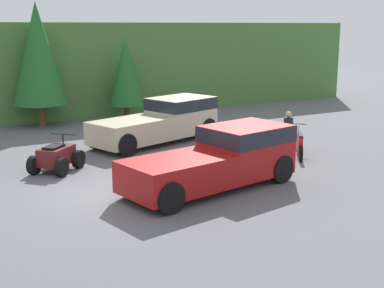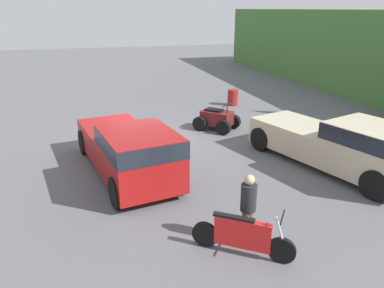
# 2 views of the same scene
# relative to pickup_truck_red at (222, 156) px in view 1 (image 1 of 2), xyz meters

# --- Properties ---
(ground_plane) EXTENTS (80.00, 80.00, 0.00)m
(ground_plane) POSITION_rel_pickup_truck_red_xyz_m (-3.33, 0.87, -0.97)
(ground_plane) COLOR #5B5B60
(tree_left) EXTENTS (2.66, 2.66, 6.05)m
(tree_left) POSITION_rel_pickup_truck_red_xyz_m (-2.16, 13.10, 2.59)
(tree_left) COLOR brown
(tree_left) RESTS_ON ground_plane
(tree_mid_left) EXTENTS (1.86, 1.86, 4.23)m
(tree_mid_left) POSITION_rel_pickup_truck_red_xyz_m (2.26, 12.74, 1.52)
(tree_mid_left) COLOR brown
(tree_mid_left) RESTS_ON ground_plane
(pickup_truck_red) EXTENTS (5.94, 3.01, 1.81)m
(pickup_truck_red) POSITION_rel_pickup_truck_red_xyz_m (0.00, 0.00, 0.00)
(pickup_truck_red) COLOR maroon
(pickup_truck_red) RESTS_ON ground_plane
(pickup_truck_second) EXTENTS (6.19, 3.63, 1.81)m
(pickup_truck_second) POSITION_rel_pickup_truck_red_xyz_m (1.45, 6.80, 0.00)
(pickup_truck_second) COLOR beige
(pickup_truck_second) RESTS_ON ground_plane
(dirt_bike) EXTENTS (1.47, 1.92, 1.12)m
(dirt_bike) POSITION_rel_pickup_truck_red_xyz_m (4.73, 1.83, -0.51)
(dirt_bike) COLOR black
(dirt_bike) RESTS_ON ground_plane
(quad_atv) EXTENTS (2.17, 2.15, 1.22)m
(quad_atv) POSITION_rel_pickup_truck_red_xyz_m (-3.95, 4.35, -0.49)
(quad_atv) COLOR black
(quad_atv) RESTS_ON ground_plane
(rider_person) EXTENTS (0.50, 0.50, 1.72)m
(rider_person) POSITION_rel_pickup_truck_red_xyz_m (4.37, 2.09, -0.03)
(rider_person) COLOR brown
(rider_person) RESTS_ON ground_plane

